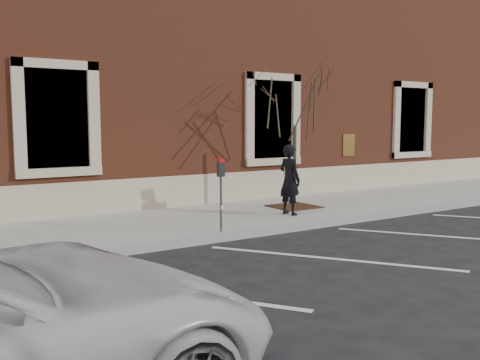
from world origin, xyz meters
TOP-DOWN VIEW (x-y plane):
  - ground at (0.00, 0.00)m, footprint 120.00×120.00m
  - sidewalk_near at (0.00, 1.75)m, footprint 40.00×3.50m
  - curb_near at (0.00, -0.05)m, footprint 40.00×0.12m
  - parking_stripes at (0.00, -2.20)m, footprint 28.00×4.40m
  - building_civic at (0.00, 7.74)m, footprint 40.00×8.62m
  - man at (1.63, 0.97)m, footprint 0.47×0.65m
  - parking_meter at (-0.76, 0.13)m, footprint 0.13×0.10m
  - tree_grate at (2.44, 1.79)m, footprint 1.10×1.10m
  - sapling at (2.44, 1.79)m, footprint 2.28×2.28m

SIDE VIEW (x-z plane):
  - ground at x=0.00m, z-range 0.00..0.00m
  - parking_stripes at x=0.00m, z-range 0.00..0.01m
  - sidewalk_near at x=0.00m, z-range 0.00..0.15m
  - curb_near at x=0.00m, z-range 0.00..0.15m
  - tree_grate at x=2.44m, z-range 0.15..0.18m
  - man at x=1.63m, z-range 0.15..1.80m
  - parking_meter at x=-0.76m, z-range 0.43..1.89m
  - sapling at x=2.44m, z-range 0.91..4.71m
  - building_civic at x=0.00m, z-range 0.00..8.00m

